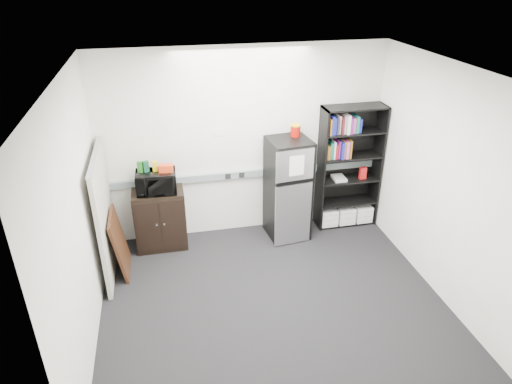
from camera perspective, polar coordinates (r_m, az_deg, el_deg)
floor at (r=5.61m, az=2.12°, el=-13.46°), size 4.00×4.00×0.00m
wall_back at (r=6.40m, az=-1.50°, el=6.03°), size 4.00×0.02×2.70m
wall_right at (r=5.65m, az=22.46°, el=0.89°), size 0.02×3.50×2.70m
wall_left at (r=4.81m, az=-21.42°, el=-3.53°), size 0.02×3.50×2.70m
ceiling at (r=4.37m, az=2.74°, el=14.55°), size 4.00×3.50×0.02m
electrical_raceway at (r=6.55m, az=-1.41°, el=2.26°), size 3.92×0.05×0.10m
wall_note at (r=6.28m, az=-4.68°, el=7.45°), size 0.14×0.00×0.10m
bookshelf at (r=6.84m, az=11.54°, el=2.92°), size 0.90×0.34×1.85m
cubicle_partition at (r=5.98m, az=-18.37°, el=-2.74°), size 0.06×1.30×1.62m
cabinet at (r=6.48m, az=-11.87°, el=-3.31°), size 0.69×0.46×0.87m
microwave at (r=6.20m, az=-12.37°, el=1.23°), size 0.53×0.37×0.29m
snack_box_a at (r=6.15m, az=-14.28°, el=3.04°), size 0.08×0.06×0.15m
snack_box_b at (r=6.15m, az=-13.59°, el=3.11°), size 0.08×0.07×0.15m
snack_box_c at (r=6.15m, az=-12.50°, el=3.18°), size 0.07×0.06×0.14m
snack_bag at (r=6.11m, az=-11.19°, el=2.94°), size 0.19×0.13×0.10m
refrigerator at (r=6.48m, az=4.03°, el=0.34°), size 0.62×0.64×1.48m
coffee_can at (r=6.30m, az=4.96°, el=7.78°), size 0.14×0.14×0.19m
framed_poster at (r=6.11m, az=-16.65°, el=-6.15°), size 0.16×0.65×0.83m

